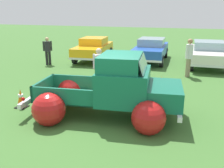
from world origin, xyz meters
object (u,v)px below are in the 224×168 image
vintage_pickup_truck (115,92)px  show_car_2 (208,53)px  spectator_0 (189,55)px  spectator_2 (99,67)px  show_car_1 (151,49)px  spectator_1 (48,49)px  lane_cone_0 (21,99)px  lane_cone_1 (161,84)px  show_car_0 (94,48)px

vintage_pickup_truck → show_car_2: (2.87, 8.41, 0.03)m
spectator_0 → spectator_2: 4.73m
spectator_2 → show_car_1: bearing=-0.7°
spectator_1 → show_car_1: bearing=78.2°
spectator_0 → spectator_1: size_ratio=1.13×
lane_cone_0 → lane_cone_1: same height
vintage_pickup_truck → show_car_2: size_ratio=1.10×
vintage_pickup_truck → lane_cone_1: (1.01, 2.83, -0.45)m
spectator_1 → vintage_pickup_truck: bearing=5.7°
show_car_0 → lane_cone_0: show_car_0 is taller
spectator_0 → spectator_1: spectator_0 is taller
show_car_1 → lane_cone_1: (1.51, -6.04, -0.47)m
vintage_pickup_truck → show_car_1: bearing=85.9°
show_car_2 → show_car_1: bearing=-99.8°
show_car_2 → lane_cone_1: 5.90m
vintage_pickup_truck → spectator_1: vintage_pickup_truck is taller
spectator_1 → lane_cone_1: bearing=26.6°
show_car_2 → spectator_2: (-4.26, -6.20, 0.19)m
spectator_2 → lane_cone_1: 2.57m
show_car_1 → show_car_2: size_ratio=1.06×
vintage_pickup_truck → show_car_1: 8.88m
show_car_1 → spectator_2: size_ratio=2.71×
show_car_1 → spectator_1: (-5.56, -3.02, 0.14)m
vintage_pickup_truck → show_car_0: vintage_pickup_truck is taller
show_car_1 → spectator_1: size_ratio=2.87×
spectator_1 → spectator_2: size_ratio=0.95×
vintage_pickup_truck → spectator_0: (1.89, 5.60, 0.30)m
spectator_0 → spectator_2: size_ratio=1.07×
vintage_pickup_truck → lane_cone_0: bearing=179.0°
spectator_0 → lane_cone_1: (-0.88, -2.78, -0.75)m
show_car_2 → lane_cone_1: size_ratio=6.97×
show_car_2 → spectator_0: size_ratio=2.39×
show_car_1 → spectator_0: bearing=34.0°
spectator_0 → lane_cone_1: size_ratio=2.92×
show_car_1 → show_car_2: same height
vintage_pickup_truck → show_car_0: 9.06m
show_car_1 → spectator_2: bearing=-9.9°
lane_cone_0 → show_car_2: bearing=55.4°
spectator_0 → spectator_1: bearing=21.2°
show_car_0 → spectator_2: (2.70, -5.87, 0.20)m
spectator_1 → lane_cone_0: (2.88, -6.19, -0.61)m
spectator_0 → show_car_0: bearing=0.5°
spectator_0 → show_car_2: bearing=-86.1°
show_car_1 → lane_cone_0: bearing=-18.5°
spectator_1 → spectator_2: spectator_2 is taller
spectator_0 → spectator_2: bearing=68.9°
show_car_0 → show_car_2: 6.97m
spectator_1 → lane_cone_0: spectator_1 is taller
spectator_1 → show_car_2: bearing=65.8°
spectator_1 → lane_cone_0: bearing=-15.4°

